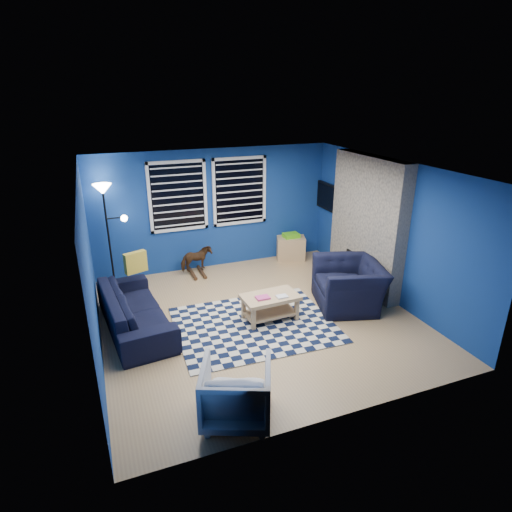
{
  "coord_description": "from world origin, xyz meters",
  "views": [
    {
      "loc": [
        -2.32,
        -5.87,
        3.59
      ],
      "look_at": [
        0.08,
        0.3,
        1.0
      ],
      "focal_mm": 30.0,
      "sensor_mm": 36.0,
      "label": 1
    }
  ],
  "objects": [
    {
      "name": "floor_lamp",
      "position": [
        -2.13,
        2.25,
        1.64
      ],
      "size": [
        0.54,
        0.33,
        2.0
      ],
      "color": "black",
      "rests_on": "floor"
    },
    {
      "name": "cabinet",
      "position": [
        1.67,
        2.25,
        0.27
      ],
      "size": [
        0.72,
        0.59,
        0.6
      ],
      "rotation": [
        0.0,
        0.0,
        -0.34
      ],
      "color": "tan",
      "rests_on": "floor"
    },
    {
      "name": "wall_back",
      "position": [
        0.0,
        2.5,
        1.25
      ],
      "size": [
        5.0,
        0.0,
        5.0
      ],
      "primitive_type": "plane",
      "rotation": [
        1.57,
        0.0,
        0.0
      ],
      "color": "navy",
      "rests_on": "floor"
    },
    {
      "name": "rocking_horse",
      "position": [
        -0.52,
        2.16,
        0.34
      ],
      "size": [
        0.38,
        0.66,
        0.53
      ],
      "primitive_type": "imported",
      "rotation": [
        0.0,
        0.0,
        1.72
      ],
      "color": "#482917",
      "rests_on": "floor"
    },
    {
      "name": "wall_left",
      "position": [
        -2.5,
        0.0,
        1.25
      ],
      "size": [
        0.0,
        5.0,
        5.0
      ],
      "primitive_type": "plane",
      "rotation": [
        1.57,
        0.0,
        1.57
      ],
      "color": "navy",
      "rests_on": "floor"
    },
    {
      "name": "throw_pillow",
      "position": [
        -1.79,
        1.2,
        0.82
      ],
      "size": [
        0.4,
        0.24,
        0.37
      ],
      "primitive_type": "cube",
      "rotation": [
        0.0,
        0.0,
        0.35
      ],
      "color": "gold",
      "rests_on": "sofa"
    },
    {
      "name": "armchair_bent",
      "position": [
        -1.09,
        -2.07,
        0.37
      ],
      "size": [
        1.03,
        1.04,
        0.73
      ],
      "primitive_type": "imported",
      "rotation": [
        0.0,
        0.0,
        2.74
      ],
      "color": "gray",
      "rests_on": "floor"
    },
    {
      "name": "wall_right",
      "position": [
        2.5,
        0.0,
        1.25
      ],
      "size": [
        0.0,
        5.0,
        5.0
      ],
      "primitive_type": "plane",
      "rotation": [
        1.57,
        0.0,
        -1.57
      ],
      "color": "navy",
      "rests_on": "floor"
    },
    {
      "name": "sofa",
      "position": [
        -1.94,
        0.44,
        0.32
      ],
      "size": [
        2.26,
        1.07,
        0.64
      ],
      "primitive_type": "imported",
      "rotation": [
        0.0,
        0.0,
        1.67
      ],
      "color": "black",
      "rests_on": "floor"
    },
    {
      "name": "rug",
      "position": [
        -0.14,
        -0.19,
        0.01
      ],
      "size": [
        2.57,
        2.09,
        0.02
      ],
      "primitive_type": "cube",
      "rotation": [
        0.0,
        0.0,
        -0.04
      ],
      "color": "black",
      "rests_on": "floor"
    },
    {
      "name": "ceiling",
      "position": [
        0.0,
        0.0,
        2.5
      ],
      "size": [
        5.0,
        5.0,
        0.0
      ],
      "primitive_type": "plane",
      "rotation": [
        3.14,
        0.0,
        0.0
      ],
      "color": "white",
      "rests_on": "wall_back"
    },
    {
      "name": "window_right",
      "position": [
        0.55,
        2.46,
        1.6
      ],
      "size": [
        1.17,
        0.06,
        1.42
      ],
      "color": "black",
      "rests_on": "wall_back"
    },
    {
      "name": "armchair_big",
      "position": [
        1.66,
        -0.13,
        0.4
      ],
      "size": [
        1.47,
        1.36,
        0.8
      ],
      "primitive_type": "imported",
      "rotation": [
        0.0,
        0.0,
        -1.85
      ],
      "color": "black",
      "rests_on": "floor"
    },
    {
      "name": "window_left",
      "position": [
        -0.75,
        2.46,
        1.6
      ],
      "size": [
        1.17,
        0.06,
        1.42
      ],
      "color": "black",
      "rests_on": "wall_back"
    },
    {
      "name": "coffee_table",
      "position": [
        0.17,
        -0.11,
        0.32
      ],
      "size": [
        0.94,
        0.57,
        0.46
      ],
      "rotation": [
        0.0,
        0.0,
        0.04
      ],
      "color": "tan",
      "rests_on": "rug"
    },
    {
      "name": "floor",
      "position": [
        0.0,
        0.0,
        0.0
      ],
      "size": [
        5.0,
        5.0,
        0.0
      ],
      "primitive_type": "plane",
      "color": "tan",
      "rests_on": "ground"
    },
    {
      "name": "fireplace",
      "position": [
        2.36,
        0.5,
        1.2
      ],
      "size": [
        0.65,
        2.0,
        2.5
      ],
      "color": "gray",
      "rests_on": "floor"
    },
    {
      "name": "tv",
      "position": [
        2.45,
        2.0,
        1.4
      ],
      "size": [
        0.07,
        1.0,
        0.58
      ],
      "color": "black",
      "rests_on": "wall_right"
    }
  ]
}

